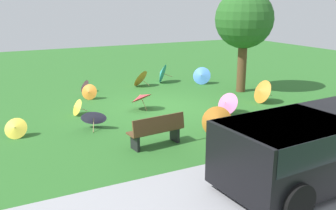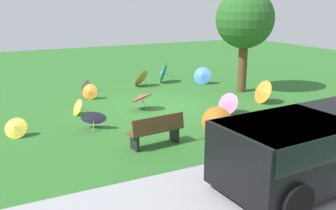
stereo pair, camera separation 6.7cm
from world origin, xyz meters
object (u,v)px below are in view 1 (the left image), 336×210
parasol_yellow_1 (76,107)px  parasol_orange_1 (261,91)px  shade_tree (244,20)px  parasol_pink_0 (227,103)px  parasol_orange_3 (140,78)px  parasol_orange_0 (89,92)px  van_dark (311,144)px  parasol_yellow_0 (15,128)px  parasol_teal_0 (161,73)px  parasol_red_0 (141,97)px  parasol_pink_2 (84,86)px  parasol_purple_0 (94,116)px  parasol_orange_2 (218,122)px  park_bench (157,130)px  parasol_blue_0 (202,76)px

parasol_yellow_1 → parasol_orange_1: bearing=166.6°
shade_tree → parasol_orange_1: bearing=74.6°
parasol_pink_0 → parasol_orange_3: 5.67m
parasol_orange_0 → parasol_yellow_1: size_ratio=1.09×
van_dark → parasol_yellow_0: size_ratio=5.90×
parasol_teal_0 → van_dark: bearing=80.5°
parasol_red_0 → parasol_pink_2: 3.88m
shade_tree → parasol_pink_0: bearing=44.4°
parasol_yellow_0 → parasol_orange_1: size_ratio=0.80×
parasol_red_0 → parasol_teal_0: bearing=-125.2°
parasol_pink_0 → parasol_orange_1: parasol_orange_1 is taller
parasol_orange_0 → parasol_red_0: bearing=118.8°
parasol_orange_3 → parasol_teal_0: bearing=-167.2°
shade_tree → parasol_orange_0: size_ratio=6.29×
parasol_purple_0 → parasol_yellow_1: parasol_purple_0 is taller
parasol_yellow_0 → parasol_yellow_1: (-2.15, -1.45, -0.00)m
parasol_orange_1 → parasol_orange_3: 5.82m
van_dark → parasol_purple_0: 6.62m
parasol_orange_0 → parasol_yellow_1: parasol_orange_0 is taller
parasol_teal_0 → parasol_pink_2: size_ratio=1.63×
parasol_yellow_0 → parasol_orange_3: parasol_orange_3 is taller
parasol_pink_0 → parasol_orange_3: size_ratio=0.88×
parasol_purple_0 → parasol_orange_2: bearing=141.0°
parasol_orange_2 → parasol_orange_0: bearing=-70.6°
van_dark → park_bench: van_dark is taller
park_bench → shade_tree: 7.96m
parasol_orange_0 → parasol_pink_2: (-0.17, -1.37, -0.03)m
parasol_orange_1 → parasol_red_0: parasol_orange_1 is taller
parasol_yellow_0 → parasol_blue_0: (-8.84, -3.81, 0.12)m
parasol_yellow_0 → parasol_blue_0: size_ratio=0.86×
parasol_purple_0 → parasol_orange_3: bearing=-126.6°
park_bench → parasol_yellow_0: park_bench is taller
parasol_orange_2 → parasol_purple_0: bearing=-39.0°
shade_tree → parasol_orange_2: (4.27, 4.40, -2.64)m
parasol_red_0 → parasol_yellow_1: bearing=-9.6°
parasol_pink_0 → parasol_blue_0: bearing=-111.9°
park_bench → parasol_yellow_1: (1.26, -3.96, -0.16)m
parasol_pink_0 → parasol_pink_2: size_ratio=1.51×
shade_tree → parasol_teal_0: size_ratio=4.39×
van_dark → parasol_orange_3: bearing=-93.0°
parasol_yellow_0 → parasol_pink_0: 7.02m
shade_tree → parasol_purple_0: shade_tree is taller
van_dark → parasol_teal_0: van_dark is taller
park_bench → parasol_purple_0: park_bench is taller
parasol_orange_3 → parasol_pink_2: size_ratio=1.72×
parasol_yellow_0 → parasol_red_0: 4.60m
parasol_blue_0 → parasol_orange_3: 2.98m
parasol_teal_0 → parasol_pink_0: parasol_teal_0 is taller
park_bench → parasol_orange_0: park_bench is taller
parasol_yellow_1 → parasol_orange_1: (-6.91, 1.64, 0.17)m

